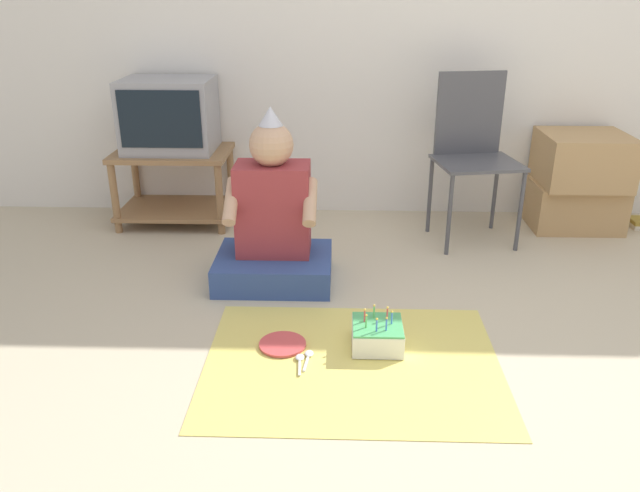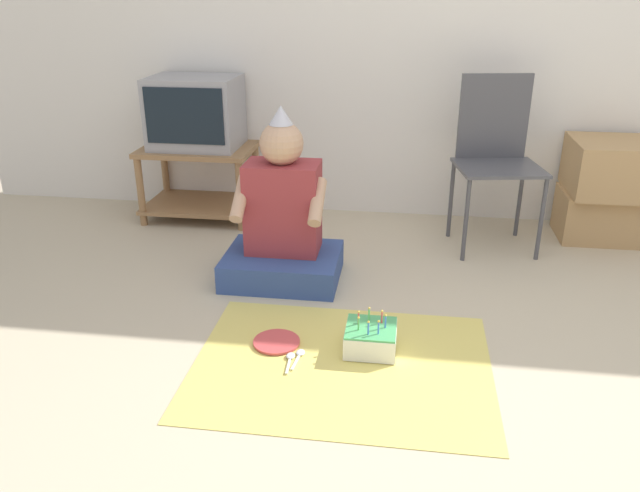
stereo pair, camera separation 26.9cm
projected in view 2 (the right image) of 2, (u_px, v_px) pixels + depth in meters
The scene contains 12 objects.
ground_plane at pixel (489, 409), 2.22m from camera, with size 16.00×16.00×0.00m, color beige.
wall_back at pixel (474, 7), 3.60m from camera, with size 6.40×0.06×2.55m.
tv_stand at pixel (200, 175), 3.95m from camera, with size 0.69×0.48×0.46m.
tv at pixel (196, 112), 3.81m from camera, with size 0.53×0.42×0.43m.
folding_chair at pixel (496, 149), 3.45m from camera, with size 0.51×0.46×0.95m.
cardboard_box_stack at pixel (611, 189), 3.60m from camera, with size 0.53×0.46×0.58m.
person_seated at pixel (283, 224), 3.11m from camera, with size 0.58×0.45×0.87m.
party_cloth at pixel (342, 364), 2.47m from camera, with size 1.17×0.91×0.01m.
birthday_cake at pixel (371, 338), 2.55m from camera, with size 0.21×0.21×0.16m.
paper_plate at pixel (277, 342), 2.62m from camera, with size 0.20×0.20×0.01m.
plastic_spoon_near at pixel (299, 355), 2.52m from camera, with size 0.04×0.15×0.01m.
plastic_spoon_far at pixel (290, 358), 2.50m from camera, with size 0.04×0.15×0.01m.
Camera 2 is at (-0.34, -1.89, 1.40)m, focal length 35.00 mm.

